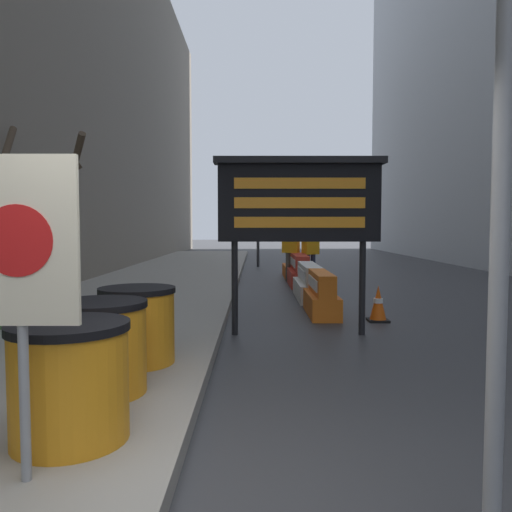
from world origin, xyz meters
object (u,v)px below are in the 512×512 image
jersey_barrier_orange_far (293,266)px  pedestrian_passerby (291,246)px  warning_sign (19,259)px  jersey_barrier_orange_near (321,296)px  barrel_drum_middle (101,347)px  jersey_barrier_red_striped (299,272)px  barrel_drum_back (137,325)px  pedestrian_worker (310,248)px  barrel_drum_foreground (70,381)px  traffic_light_near_curb (258,188)px  message_board (299,202)px  traffic_cone_near (378,304)px  jersey_barrier_white (309,284)px

jersey_barrier_orange_far → pedestrian_passerby: pedestrian_passerby is taller
warning_sign → jersey_barrier_orange_near: bearing=68.2°
barrel_drum_middle → jersey_barrier_orange_near: barrel_drum_middle is taller
jersey_barrier_orange_near → jersey_barrier_red_striped: jersey_barrier_red_striped is taller
barrel_drum_back → pedestrian_worker: size_ratio=0.48×
barrel_drum_foreground → traffic_light_near_curb: traffic_light_near_curb is taller
message_board → pedestrian_worker: 7.32m
message_board → traffic_light_near_curb: traffic_light_near_curb is taller
barrel_drum_foreground → jersey_barrier_orange_far: (2.57, 13.06, -0.24)m
jersey_barrier_orange_near → jersey_barrier_red_striped: 4.82m
warning_sign → jersey_barrier_orange_far: bearing=79.1°
warning_sign → barrel_drum_back: bearing=88.7°
barrel_drum_middle → pedestrian_worker: pedestrian_worker is taller
pedestrian_worker → barrel_drum_foreground: bearing=-133.6°
barrel_drum_foreground → jersey_barrier_orange_far: bearing=78.9°
traffic_cone_near → traffic_light_near_curb: traffic_light_near_curb is taller
barrel_drum_back → traffic_light_near_curb: bearing=84.7°
jersey_barrier_orange_near → warning_sign: bearing=-111.8°
traffic_cone_near → jersey_barrier_orange_far: bearing=96.8°
warning_sign → jersey_barrier_orange_far: 13.94m
barrel_drum_back → jersey_barrier_orange_near: (2.57, 3.95, -0.23)m
jersey_barrier_orange_far → jersey_barrier_orange_near: bearing=-90.0°
jersey_barrier_red_striped → traffic_cone_near: (0.92, -5.49, -0.08)m
jersey_barrier_white → jersey_barrier_orange_far: jersey_barrier_white is taller
jersey_barrier_white → pedestrian_passerby: 3.63m
traffic_cone_near → pedestrian_worker: (-0.54, 6.09, 0.73)m
message_board → jersey_barrier_red_striped: 6.82m
barrel_drum_middle → barrel_drum_foreground: bearing=-84.6°
jersey_barrier_orange_far → traffic_cone_near: 7.82m
traffic_cone_near → barrel_drum_back: bearing=-136.8°
traffic_cone_near → pedestrian_worker: pedestrian_worker is taller
barrel_drum_back → traffic_cone_near: bearing=43.2°
jersey_barrier_white → warning_sign: bearing=-106.8°
jersey_barrier_red_striped → traffic_light_near_curb: size_ratio=0.47×
message_board → jersey_barrier_red_striped: (0.59, 6.58, -1.68)m
barrel_drum_back → pedestrian_worker: bearing=72.5°
warning_sign → message_board: bearing=66.9°
jersey_barrier_white → barrel_drum_back: bearing=-112.9°
barrel_drum_middle → traffic_cone_near: bearing=50.1°
barrel_drum_middle → traffic_cone_near: 5.60m
jersey_barrier_red_striped → traffic_cone_near: 5.57m
message_board → traffic_cone_near: (1.51, 1.09, -1.75)m
pedestrian_worker → jersey_barrier_white: bearing=-125.7°
jersey_barrier_orange_far → traffic_cone_near: size_ratio=3.03×
warning_sign → pedestrian_worker: (3.01, 11.97, -0.46)m
traffic_light_near_curb → barrel_drum_back: bearing=-95.3°
pedestrian_worker → warning_sign: bearing=-133.2°
barrel_drum_middle → jersey_barrier_red_striped: size_ratio=0.39×
barrel_drum_foreground → traffic_cone_near: 6.35m
jersey_barrier_white → jersey_barrier_red_striped: jersey_barrier_red_striped is taller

